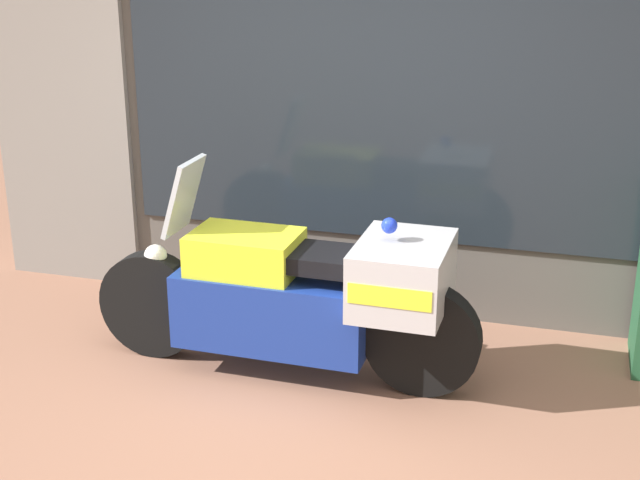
% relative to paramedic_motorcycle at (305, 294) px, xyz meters
% --- Properties ---
extents(ground_plane, '(60.00, 60.00, 0.00)m').
position_rel_paramedic_motorcycle_xyz_m(ground_plane, '(0.00, -0.74, -0.53)').
color(ground_plane, '#8E604C').
extents(shop_building, '(5.38, 0.55, 3.89)m').
position_rel_paramedic_motorcycle_xyz_m(shop_building, '(-0.43, 1.26, 1.43)').
color(shop_building, '#56514C').
rests_on(shop_building, ground).
extents(window_display, '(3.87, 0.30, 2.04)m').
position_rel_paramedic_motorcycle_xyz_m(window_display, '(0.46, 1.29, -0.04)').
color(window_display, slate).
rests_on(window_display, ground).
extents(paramedic_motorcycle, '(2.36, 0.69, 1.28)m').
position_rel_paramedic_motorcycle_xyz_m(paramedic_motorcycle, '(0.00, 0.00, 0.00)').
color(paramedic_motorcycle, black).
rests_on(paramedic_motorcycle, ground).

